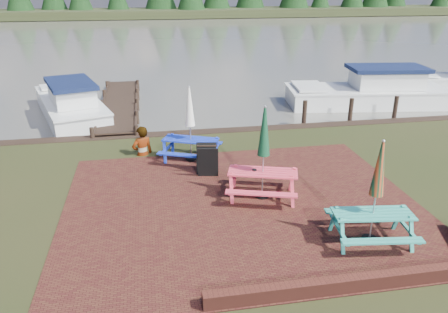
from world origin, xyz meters
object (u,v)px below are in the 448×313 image
chalkboard (207,160)px  boat_near (370,93)px  picnic_table_teal (374,208)px  boat_jetty (71,105)px  picnic_table_blue (190,136)px  picnic_table_red (263,167)px  jetty (120,104)px  person (141,127)px

chalkboard → boat_near: bearing=48.7°
picnic_table_teal → boat_jetty: (-7.92, 11.67, -0.47)m
boat_jetty → boat_near: bearing=-19.2°
picnic_table_blue → boat_near: bearing=56.2°
picnic_table_red → jetty: bearing=130.0°
picnic_table_blue → boat_jetty: 7.77m
picnic_table_teal → boat_near: (5.80, 11.25, -0.43)m
picnic_table_teal → boat_jetty: picnic_table_teal is taller
picnic_table_teal → chalkboard: (-3.03, 4.10, -0.34)m
jetty → boat_jetty: bearing=-159.7°
picnic_table_teal → jetty: picnic_table_teal is taller
picnic_table_blue → person: (-1.53, 0.77, 0.13)m
boat_jetty → picnic_table_teal: bearing=-73.3°
picnic_table_red → boat_near: picnic_table_red is taller
picnic_table_red → boat_jetty: bearing=141.2°
chalkboard → boat_jetty: bearing=132.6°
chalkboard → boat_near: 11.36m
picnic_table_teal → boat_near: size_ratio=0.31×
boat_jetty → boat_near: size_ratio=0.88×
picnic_table_red → boat_near: 11.61m
jetty → chalkboard: bearing=-70.9°
jetty → boat_jetty: 2.15m
person → picnic_table_teal: bearing=108.3°
picnic_table_teal → person: size_ratio=1.23×
picnic_table_red → picnic_table_blue: size_ratio=1.04×
picnic_table_blue → person: bearing=176.9°
picnic_table_blue → boat_jetty: (-4.54, 6.29, -0.48)m
picnic_table_red → picnic_table_teal: bearing=-36.5°
jetty → person: 6.40m
boat_near → person: bearing=123.0°
picnic_table_blue → jetty: 7.51m
picnic_table_red → person: size_ratio=1.29×
picnic_table_teal → picnic_table_red: picnic_table_red is taller
jetty → boat_jetty: boat_jetty is taller
picnic_table_teal → picnic_table_blue: bearing=129.8°
jetty → person: size_ratio=4.70×
picnic_table_red → jetty: (-4.12, 9.93, -0.76)m
picnic_table_blue → person: 1.72m
picnic_table_red → jetty: 10.78m
picnic_table_red → person: 4.81m
jetty → boat_near: bearing=-5.6°
picnic_table_red → boat_jetty: picnic_table_red is taller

